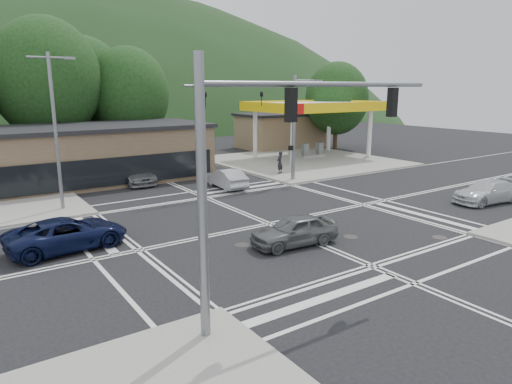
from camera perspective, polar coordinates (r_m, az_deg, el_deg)
ground at (r=24.38m, az=1.66°, el=-3.99°), size 120.00×120.00×0.00m
sidewalk_ne at (r=44.95m, az=5.95°, el=3.89°), size 16.00×16.00×0.15m
gas_station_canopy at (r=46.49m, az=7.20°, el=10.31°), size 12.32×8.34×5.75m
convenience_store at (r=55.57m, az=3.28°, el=7.56°), size 10.00×6.00×3.80m
commercial_row at (r=36.67m, az=-25.03°, el=3.74°), size 24.00×8.00×4.00m
hill_north at (r=109.95m, az=-27.32°, el=7.83°), size 252.00×126.00×140.00m
tree_n_b at (r=43.56m, az=-24.73°, el=12.71°), size 9.00×9.00×12.98m
tree_n_c at (r=45.32m, az=-15.67°, el=11.71°), size 7.60×7.60×10.87m
tree_n_e at (r=48.30m, az=-20.74°, el=12.19°), size 8.40×8.40×11.98m
tree_ne at (r=54.17m, az=10.05°, el=11.43°), size 7.20×7.20×9.99m
streetlight_nw at (r=28.43m, az=-23.73°, el=7.73°), size 2.50×0.25×9.00m
signal_mast_ne at (r=34.11m, az=3.11°, el=9.52°), size 11.65×0.30×8.00m
signal_mast_sw at (r=13.09m, az=0.20°, el=4.22°), size 9.14×0.28×8.00m
car_blue_west at (r=22.12m, az=-22.50°, el=-4.84°), size 5.39×2.89×1.44m
car_grey_center at (r=21.04m, az=4.81°, el=-4.80°), size 4.30×2.09×1.41m
car_silver_east at (r=32.18m, az=26.95°, el=0.04°), size 5.05×2.68×1.39m
car_queue_a at (r=32.97m, az=-3.71°, el=1.73°), size 1.81×4.37×1.41m
car_queue_b at (r=37.78m, az=-10.87°, el=3.06°), size 2.12×4.60×1.53m
car_northbound at (r=35.78m, az=-15.08°, el=2.29°), size 2.17×5.24×1.52m
pedestrian at (r=37.72m, az=3.00°, el=3.71°), size 0.78×0.66×1.81m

